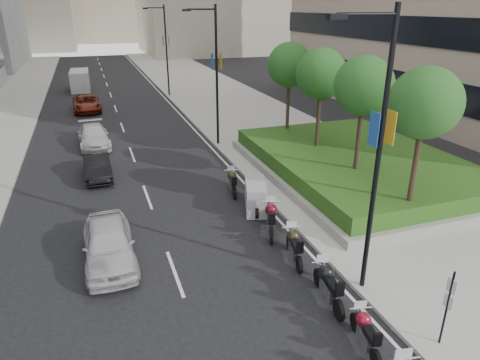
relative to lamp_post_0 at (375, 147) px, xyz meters
name	(u,v)px	position (x,y,z in m)	size (l,w,h in m)	color
ground	(254,339)	(-4.14, -1.00, -5.07)	(160.00, 160.00, 0.00)	black
sidewalk_right	(229,104)	(4.86, 29.00, -4.99)	(10.00, 100.00, 0.15)	#9E9B93
lane_edge	(175,109)	(-0.44, 29.00, -5.06)	(0.12, 100.00, 0.01)	silver
lane_centre	(117,113)	(-5.64, 29.00, -5.06)	(0.12, 100.00, 0.01)	silver
planter	(356,170)	(5.86, 9.00, -4.72)	(10.00, 14.00, 0.40)	gray
hedge	(357,160)	(5.86, 9.00, -4.12)	(9.40, 13.40, 0.80)	#284F16
tree_0	(425,104)	(4.36, 3.00, 0.36)	(2.80, 2.80, 6.30)	#332319
tree_1	(364,86)	(4.36, 7.00, 0.36)	(2.80, 2.80, 6.30)	#332319
tree_2	(321,74)	(4.36, 11.00, 0.36)	(2.80, 2.80, 6.30)	#332319
tree_3	(290,65)	(4.36, 15.00, 0.36)	(2.80, 2.80, 6.30)	#332319
lamp_post_0	(375,147)	(0.00, 0.00, 0.00)	(2.34, 0.45, 9.00)	black
lamp_post_1	(214,70)	(0.00, 17.00, 0.00)	(2.34, 0.45, 9.00)	black
lamp_post_2	(165,47)	(0.00, 35.00, 0.00)	(2.34, 0.45, 9.00)	black
parking_sign	(448,304)	(0.66, -3.00, -3.61)	(0.06, 0.32, 2.50)	black
motorcycle_1	(365,332)	(-1.34, -2.31, -4.53)	(0.70, 1.99, 1.00)	black
motorcycle_2	(328,285)	(-1.28, -0.18, -4.44)	(0.79, 2.36, 1.18)	black
motorcycle_3	(294,246)	(-1.23, 2.40, -4.46)	(0.81, 2.23, 1.13)	black
motorcycle_4	(271,219)	(-1.21, 4.63, -4.43)	(1.11, 2.27, 1.19)	black
motorcycle_5	(255,196)	(-1.04, 6.87, -4.39)	(1.54, 2.40, 1.36)	black
motorcycle_6	(233,182)	(-1.43, 9.09, -4.49)	(0.74, 2.14, 1.07)	black
car_a	(109,244)	(-7.76, 4.53, -4.30)	(1.82, 4.51, 1.54)	silver
car_b	(97,166)	(-7.85, 13.59, -4.42)	(1.38, 3.95, 1.30)	black
car_c	(94,136)	(-7.85, 19.69, -4.38)	(1.93, 4.76, 1.38)	#BDBDBF
car_d	(87,103)	(-8.12, 30.85, -4.36)	(2.33, 5.06, 1.40)	maroon
delivery_van	(80,81)	(-8.60, 41.98, -4.06)	(2.08, 5.17, 2.15)	#B6B7B9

